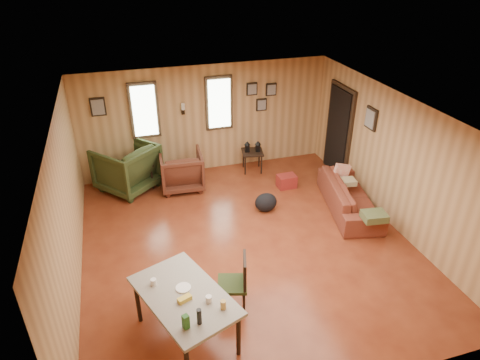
# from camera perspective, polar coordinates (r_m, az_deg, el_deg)

# --- Properties ---
(room) EXTENTS (5.54, 6.04, 2.44)m
(room) POSITION_cam_1_polar(r_m,az_deg,el_deg) (7.16, 1.59, 0.81)
(room) COLOR brown
(room) RESTS_ON ground
(sofa) EXTENTS (1.01, 2.09, 0.79)m
(sofa) POSITION_cam_1_polar(r_m,az_deg,el_deg) (8.52, 14.52, -1.48)
(sofa) COLOR brown
(sofa) RESTS_ON ground
(recliner_brown) EXTENTS (0.92, 0.87, 0.89)m
(recliner_brown) POSITION_cam_1_polar(r_m,az_deg,el_deg) (9.05, -7.83, 1.51)
(recliner_brown) COLOR #4F2517
(recliner_brown) RESTS_ON ground
(recliner_green) EXTENTS (1.45, 1.44, 1.09)m
(recliner_green) POSITION_cam_1_polar(r_m,az_deg,el_deg) (9.19, -14.87, 1.89)
(recliner_green) COLOR #2E3B1A
(recliner_green) RESTS_ON ground
(end_table) EXTENTS (0.69, 0.66, 0.70)m
(end_table) POSITION_cam_1_polar(r_m,az_deg,el_deg) (9.23, -13.54, 1.10)
(end_table) COLOR black
(end_table) RESTS_ON ground
(side_table) EXTENTS (0.54, 0.54, 0.74)m
(side_table) POSITION_cam_1_polar(r_m,az_deg,el_deg) (9.65, 1.67, 3.96)
(side_table) COLOR black
(side_table) RESTS_ON ground
(cooler) EXTENTS (0.39, 0.29, 0.28)m
(cooler) POSITION_cam_1_polar(r_m,az_deg,el_deg) (9.18, 6.23, -0.16)
(cooler) COLOR maroon
(cooler) RESTS_ON ground
(backpack) EXTENTS (0.53, 0.48, 0.38)m
(backpack) POSITION_cam_1_polar(r_m,az_deg,el_deg) (8.31, 3.47, -2.99)
(backpack) COLOR black
(backpack) RESTS_ON ground
(sofa_pillows) EXTENTS (0.58, 1.76, 0.36)m
(sofa_pillows) POSITION_cam_1_polar(r_m,az_deg,el_deg) (8.22, 15.45, -1.92)
(sofa_pillows) COLOR #4D5831
(sofa_pillows) RESTS_ON sofa
(dining_table) EXTENTS (1.34, 1.68, 0.96)m
(dining_table) POSITION_cam_1_polar(r_m,az_deg,el_deg) (5.60, -7.37, -15.46)
(dining_table) COLOR gray
(dining_table) RESTS_ON ground
(dining_chair) EXTENTS (0.50, 0.50, 0.89)m
(dining_chair) POSITION_cam_1_polar(r_m,az_deg,el_deg) (6.07, -0.39, -13.23)
(dining_chair) COLOR #2E3B1A
(dining_chair) RESTS_ON ground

